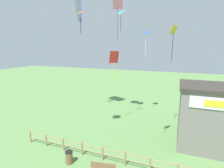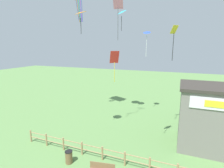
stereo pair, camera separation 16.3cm
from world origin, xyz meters
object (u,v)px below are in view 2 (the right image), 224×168
kite_orange_delta (80,13)px  trash_bin (69,157)px  kite_pink_diamond (118,8)px  kite_cyan_delta (122,12)px  kite_yellow_diamond (174,36)px  kite_red_diamond (114,60)px  kite_blue_delta (147,34)px

kite_orange_delta → trash_bin: bearing=-79.5°
trash_bin → kite_pink_diamond: bearing=78.9°
trash_bin → kite_orange_delta: kite_orange_delta is taller
kite_cyan_delta → kite_pink_diamond: kite_pink_diamond is taller
trash_bin → kite_cyan_delta: (0.87, 9.28, 11.69)m
trash_bin → kite_pink_diamond: kite_pink_diamond is taller
trash_bin → kite_orange_delta: (-0.63, 3.37, 10.73)m
kite_cyan_delta → kite_yellow_diamond: (5.57, -1.76, -2.73)m
kite_cyan_delta → kite_red_diamond: size_ratio=0.71×
kite_orange_delta → kite_red_diamond: 5.72m
kite_cyan_delta → kite_red_diamond: (-0.02, -2.06, -4.93)m
kite_red_diamond → kite_cyan_delta: bearing=89.5°
kite_pink_diamond → kite_blue_delta: kite_pink_diamond is taller
kite_orange_delta → kite_blue_delta: 8.81m
kite_red_diamond → kite_blue_delta: 5.40m
trash_bin → kite_red_diamond: kite_red_diamond is taller
kite_pink_diamond → kite_blue_delta: 5.20m
kite_orange_delta → kite_blue_delta: kite_orange_delta is taller
kite_pink_diamond → kite_red_diamond: size_ratio=1.25×
kite_orange_delta → kite_pink_diamond: kite_pink_diamond is taller
kite_red_diamond → kite_pink_diamond: bearing=-37.3°
kite_pink_diamond → kite_yellow_diamond: bearing=7.5°
trash_bin → kite_cyan_delta: size_ratio=0.43×
kite_orange_delta → kite_yellow_diamond: 8.38m
trash_bin → kite_blue_delta: size_ratio=0.33×
kite_pink_diamond → kite_yellow_diamond: (5.10, 0.67, -2.69)m
kite_orange_delta → kite_cyan_delta: kite_cyan_delta is taller
kite_orange_delta → kite_yellow_diamond: size_ratio=0.60×
kite_pink_diamond → trash_bin: bearing=-101.1°
kite_red_diamond → kite_yellow_diamond: bearing=3.1°
trash_bin → kite_blue_delta: bearing=73.5°
kite_pink_diamond → kite_blue_delta: (1.98, 4.31, -2.14)m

